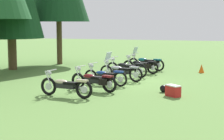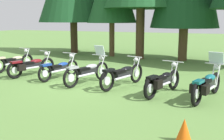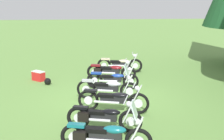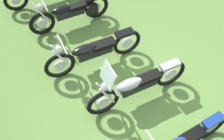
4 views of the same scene
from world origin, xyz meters
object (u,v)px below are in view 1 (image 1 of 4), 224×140
Objects in this scene: motorcycle_1 at (94,80)px; motorcycle_2 at (105,76)px; traffic_cone at (202,69)px; picnic_cooler at (173,91)px; motorcycle_4 at (126,68)px; motorcycle_6 at (146,62)px; dropped_helmet at (163,89)px; motorcycle_0 at (66,86)px; motorcycle_5 at (141,65)px; motorcycle_3 at (120,71)px.

motorcycle_1 reaches higher than motorcycle_2.
traffic_cone is at bearing -103.09° from motorcycle_1.
traffic_cone is (5.48, -3.89, -0.19)m from motorcycle_2.
traffic_cone is at bearing -114.72° from motorcycle_2.
picnic_cooler is 1.38× the size of traffic_cone.
motorcycle_1 is at bearing 102.82° from motorcycle_4.
dropped_helmet is (-6.51, -2.07, -0.32)m from motorcycle_6.
motorcycle_0 reaches higher than dropped_helmet.
motorcycle_1 is 3.29m from picnic_cooler.
motorcycle_6 is (7.07, -0.72, 0.03)m from motorcycle_1.
motorcycle_6 is (2.83, -0.48, 0.01)m from motorcycle_4.
motorcycle_5 is (7.24, -1.31, -0.00)m from motorcycle_0.
motorcycle_5 is 4.53× the size of traffic_cone.
picnic_cooler is at bearing 123.46° from motorcycle_6.
dropped_helmet is (2.06, -3.40, -0.29)m from motorcycle_0.
motorcycle_6 is (1.33, -0.02, 0.03)m from motorcycle_5.
traffic_cone is at bearing -168.78° from motorcycle_6.
motorcycle_2 is 6.73m from traffic_cone.
motorcycle_0 is at bearing 84.04° from motorcycle_1.
motorcycle_0 is 1.05× the size of motorcycle_2.
motorcycle_5 is 3.41m from traffic_cone.
motorcycle_2 is at bearing 101.25° from motorcycle_4.
motorcycle_6 is at bearing -90.44° from motorcycle_0.
motorcycle_0 is 4.74× the size of traffic_cone.
motorcycle_3 is 4.82× the size of traffic_cone.
picnic_cooler is (1.30, -3.89, -0.21)m from motorcycle_0.
motorcycle_1 is 1.03× the size of motorcycle_2.
dropped_helmet is at bearing 140.74° from motorcycle_4.
motorcycle_3 is 1.01× the size of motorcycle_6.
motorcycle_2 is 1.00× the size of motorcycle_5.
motorcycle_2 is at bearing 72.68° from dropped_helmet.
motorcycle_0 is at bearing 151.80° from traffic_cone.
dropped_helmet is at bearing 121.69° from motorcycle_6.
traffic_cone is 1.61× the size of dropped_helmet.
motorcycle_3 is at bearing -90.90° from motorcycle_2.
motorcycle_3 is 5.41m from traffic_cone.
motorcycle_1 is 1.03× the size of motorcycle_5.
motorcycle_5 is at bearing 22.01° from dropped_helmet.
motorcycle_1 reaches higher than dropped_helmet.
motorcycle_1 is 5.78m from motorcycle_5.
motorcycle_2 is 2.82m from motorcycle_4.
motorcycle_2 is at bearing 63.67° from picnic_cooler.
dropped_helmet is (0.75, 0.49, -0.07)m from picnic_cooler.
motorcycle_0 reaches higher than traffic_cone.
motorcycle_4 is at bearing 88.43° from motorcycle_5.
motorcycle_6 is at bearing 17.65° from dropped_helmet.
motorcycle_3 is (1.45, -0.30, 0.05)m from motorcycle_2.
motorcycle_2 is (1.43, -0.00, -0.02)m from motorcycle_1.
motorcycle_5 is at bearing -80.57° from motorcycle_1.
motorcycle_3 reaches higher than motorcycle_2.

